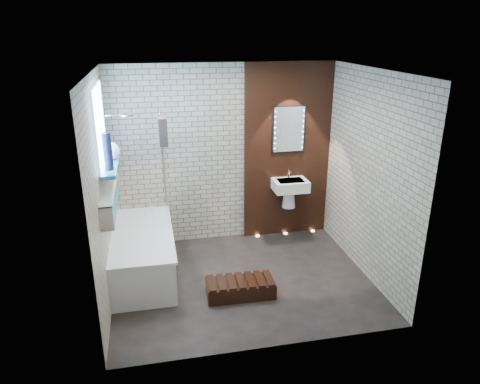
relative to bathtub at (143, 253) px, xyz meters
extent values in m
plane|color=black|center=(1.22, -0.45, -0.29)|extent=(3.20, 3.20, 0.00)
cube|color=gray|center=(1.22, 0.85, 1.01)|extent=(3.20, 0.04, 2.60)
cube|color=gray|center=(1.22, -1.75, 1.01)|extent=(3.20, 0.04, 2.60)
cube|color=gray|center=(-0.38, -0.45, 1.01)|extent=(0.04, 2.60, 2.60)
cube|color=gray|center=(2.82, -0.45, 1.01)|extent=(0.04, 2.60, 2.60)
plane|color=white|center=(1.22, -0.45, 2.31)|extent=(3.20, 3.20, 0.00)
cube|color=black|center=(2.17, 0.82, 1.01)|extent=(1.30, 0.06, 2.60)
cube|color=#7FADE0|center=(-0.36, -0.10, 1.71)|extent=(0.03, 1.00, 0.90)
cube|color=teal|center=(-0.29, -0.10, 1.24)|extent=(0.18, 1.00, 0.04)
cube|color=teal|center=(-0.31, -0.30, 0.79)|extent=(0.14, 1.30, 0.03)
cube|color=#B2A899|center=(-0.31, -0.30, 1.02)|extent=(0.14, 1.30, 0.03)
cube|color=#B2A899|center=(-0.31, -0.94, 0.91)|extent=(0.14, 0.03, 0.26)
cube|color=#B2A899|center=(-0.31, 0.33, 0.91)|extent=(0.14, 0.03, 0.26)
cube|color=white|center=(0.00, 0.00, -0.02)|extent=(0.75, 1.70, 0.55)
cube|color=white|center=(0.00, 0.00, 0.27)|extent=(0.79, 1.74, 0.03)
cylinder|color=silver|center=(0.15, 0.73, 0.35)|extent=(0.04, 0.04, 0.12)
cube|color=white|center=(0.35, 0.44, 0.99)|extent=(0.01, 0.78, 1.40)
cube|color=black|center=(0.35, 0.15, 1.56)|extent=(0.10, 0.26, 0.34)
cylinder|color=silver|center=(-0.08, 0.50, 1.71)|extent=(0.18, 0.18, 0.02)
cube|color=white|center=(2.17, 0.61, 0.56)|extent=(0.50, 0.36, 0.16)
cone|color=white|center=(2.17, 0.66, 0.34)|extent=(0.20, 0.20, 0.28)
cylinder|color=silver|center=(2.17, 0.71, 0.71)|extent=(0.03, 0.03, 0.14)
cube|color=black|center=(2.17, 0.78, 1.36)|extent=(0.50, 0.02, 0.70)
cube|color=silver|center=(2.17, 0.77, 1.36)|extent=(0.45, 0.01, 0.65)
cube|color=black|center=(1.13, -0.77, -0.20)|extent=(0.82, 0.39, 0.18)
cylinder|color=maroon|center=(-0.31, 0.07, 0.88)|extent=(0.06, 0.06, 0.14)
cylinder|color=maroon|center=(-0.31, -0.71, 0.87)|extent=(0.05, 0.05, 0.12)
cylinder|color=#AA5E1A|center=(-0.31, -0.47, 0.86)|extent=(0.05, 0.05, 0.10)
sphere|color=white|center=(-0.28, 0.07, 1.36)|extent=(0.21, 0.21, 0.21)
cylinder|color=#121633|center=(-0.28, -0.35, 1.47)|extent=(0.10, 0.10, 0.42)
cylinder|color=#FFD899|center=(1.72, 0.75, -0.29)|extent=(0.06, 0.06, 0.01)
cylinder|color=#FFD899|center=(2.17, 0.75, -0.29)|extent=(0.06, 0.06, 0.01)
cylinder|color=#FFD899|center=(2.62, 0.75, -0.29)|extent=(0.06, 0.06, 0.01)
camera|label=1|loc=(0.17, -5.32, 2.76)|focal=33.53mm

